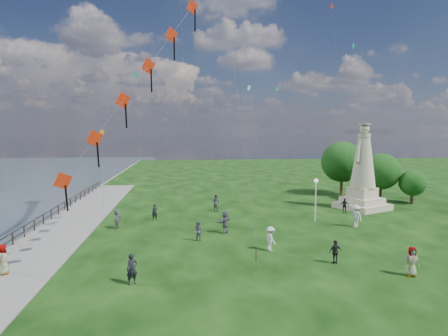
{
  "coord_description": "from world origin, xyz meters",
  "views": [
    {
      "loc": [
        -4.05,
        -19.73,
        8.21
      ],
      "look_at": [
        -1.0,
        8.0,
        5.5
      ],
      "focal_mm": 30.0,
      "sensor_mm": 36.0,
      "label": 1
    }
  ],
  "objects": [
    {
      "name": "person_0",
      "position": [
        -6.84,
        0.17,
        0.85
      ],
      "size": [
        0.73,
        0.64,
        1.69
      ],
      "primitive_type": "imported",
      "rotation": [
        0.0,
        0.0,
        0.47
      ],
      "color": "black",
      "rests_on": "ground"
    },
    {
      "name": "person_11",
      "position": [
        -0.71,
        9.83,
        0.94
      ],
      "size": [
        1.73,
        1.8,
        1.88
      ],
      "primitive_type": "imported",
      "rotation": [
        0.0,
        0.0,
        3.97
      ],
      "color": "#595960",
      "rests_on": "ground"
    },
    {
      "name": "tree_row",
      "position": [
        17.98,
        24.67,
        3.87
      ],
      "size": [
        9.55,
        11.03,
        6.98
      ],
      "color": "#382314",
      "rests_on": "ground"
    },
    {
      "name": "person_4",
      "position": [
        8.84,
        -0.37,
        0.86
      ],
      "size": [
        0.92,
        0.66,
        1.72
      ],
      "primitive_type": "imported",
      "rotation": [
        0.0,
        0.0,
        -0.19
      ],
      "color": "#595960",
      "rests_on": "ground"
    },
    {
      "name": "person_3",
      "position": [
        5.34,
        2.07,
        0.75
      ],
      "size": [
        0.95,
        0.63,
        1.49
      ],
      "primitive_type": "imported",
      "rotation": [
        0.0,
        0.0,
        3.36
      ],
      "color": "black",
      "rests_on": "ground"
    },
    {
      "name": "statue",
      "position": [
        14.91,
        17.79,
        3.42
      ],
      "size": [
        5.88,
        5.88,
        9.06
      ],
      "rotation": [
        0.0,
        0.0,
        0.42
      ],
      "color": "#C2B993",
      "rests_on": "ground"
    },
    {
      "name": "person_10",
      "position": [
        -14.3,
        2.19,
        0.88
      ],
      "size": [
        0.79,
        0.98,
        1.75
      ],
      "primitive_type": "imported",
      "rotation": [
        0.0,
        0.0,
        1.92
      ],
      "color": "#595960",
      "rests_on": "ground"
    },
    {
      "name": "person_7",
      "position": [
        -0.7,
        18.41,
        0.9
      ],
      "size": [
        1.02,
        0.96,
        1.79
      ],
      "primitive_type": "imported",
      "rotation": [
        0.0,
        0.0,
        2.47
      ],
      "color": "#595960",
      "rests_on": "ground"
    },
    {
      "name": "small_kites",
      "position": [
        2.81,
        22.64,
        14.35
      ],
      "size": [
        27.98,
        15.49,
        27.32
      ],
      "color": "#16857C",
      "rests_on": "ground"
    },
    {
      "name": "waterfront",
      "position": [
        -15.24,
        8.99,
        -0.06
      ],
      "size": [
        200.0,
        200.0,
        1.51
      ],
      "color": "#2D3C44",
      "rests_on": "ground"
    },
    {
      "name": "person_5",
      "position": [
        -9.68,
        12.3,
        0.82
      ],
      "size": [
        0.77,
        1.57,
        1.65
      ],
      "primitive_type": "imported",
      "rotation": [
        0.0,
        0.0,
        1.49
      ],
      "color": "#595960",
      "rests_on": "ground"
    },
    {
      "name": "person_8",
      "position": [
        10.74,
        10.55,
        0.97
      ],
      "size": [
        1.11,
        1.4,
        1.93
      ],
      "primitive_type": "imported",
      "rotation": [
        0.0,
        0.0,
        -1.14
      ],
      "color": "silver",
      "rests_on": "ground"
    },
    {
      "name": "person_1",
      "position": [
        -2.97,
        7.73,
        0.77
      ],
      "size": [
        0.87,
        0.81,
        1.53
      ],
      "primitive_type": "imported",
      "rotation": [
        0.0,
        0.0,
        -0.62
      ],
      "color": "#595960",
      "rests_on": "ground"
    },
    {
      "name": "lamppost",
      "position": [
        7.91,
        12.72,
        2.87
      ],
      "size": [
        0.37,
        0.37,
        3.97
      ],
      "color": "silver",
      "rests_on": "ground"
    },
    {
      "name": "person_9",
      "position": [
        12.15,
        15.99,
        0.75
      ],
      "size": [
        0.97,
        0.68,
        1.5
      ],
      "primitive_type": "imported",
      "rotation": [
        0.0,
        0.0,
        -0.28
      ],
      "color": "black",
      "rests_on": "ground"
    },
    {
      "name": "red_kite_train",
      "position": [
        -7.09,
        4.61,
        10.91
      ],
      "size": [
        10.69,
        9.35,
        17.6
      ],
      "color": "black",
      "rests_on": "ground"
    },
    {
      "name": "person_6",
      "position": [
        -6.72,
        14.99,
        0.74
      ],
      "size": [
        0.55,
        0.36,
        1.49
      ],
      "primitive_type": "imported",
      "rotation": [
        0.0,
        0.0,
        -0.01
      ],
      "color": "black",
      "rests_on": "ground"
    },
    {
      "name": "person_2",
      "position": [
        1.92,
        5.05,
        0.84
      ],
      "size": [
        0.88,
        1.21,
        1.68
      ],
      "primitive_type": "imported",
      "rotation": [
        0.0,
        0.0,
        1.89
      ],
      "color": "silver",
      "rests_on": "ground"
    }
  ]
}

